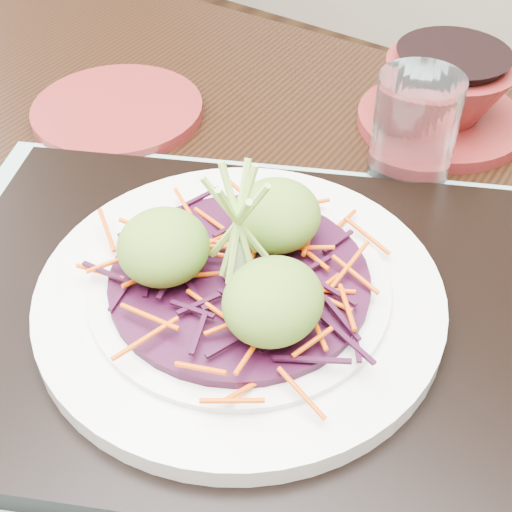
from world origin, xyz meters
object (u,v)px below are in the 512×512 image
Objects in this scene: terracotta_side_plate at (118,111)px; water_glass at (414,132)px; dining_table at (267,411)px; white_plate at (240,294)px; terracotta_bowl_set at (445,98)px; serving_tray at (240,313)px.

water_glass is at bearing 13.00° from terracotta_side_plate.
dining_table is 0.14m from white_plate.
terracotta_side_plate is 0.33m from terracotta_bowl_set.
serving_tray is at bearing 56.31° from white_plate.
terracotta_bowl_set reaches higher than dining_table.
dining_table is 0.12m from serving_tray.
serving_tray is 0.33m from terracotta_bowl_set.
white_plate is 1.32× the size of terracotta_bowl_set.
terracotta_side_plate is (-0.29, 0.15, 0.11)m from dining_table.
water_glass reaches higher than terracotta_side_plate.
white_plate is at bearing -145.94° from dining_table.
water_glass is (0.02, 0.23, 0.04)m from serving_tray.
serving_tray is 0.23m from water_glass.
water_glass is at bearing -83.44° from terracotta_bowl_set.
dining_table is 0.35m from terracotta_bowl_set.
terracotta_bowl_set reaches higher than terracotta_side_plate.
white_plate reaches higher than dining_table.
dining_table is 7.78× the size of terracotta_side_plate.
terracotta_bowl_set reaches higher than serving_tray.
white_plate is at bearing -149.45° from serving_tray.
serving_tray is at bearing -91.67° from terracotta_bowl_set.
terracotta_bowl_set reaches higher than white_plate.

